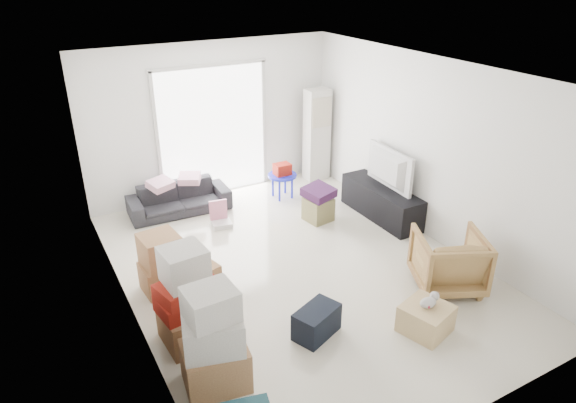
% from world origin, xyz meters
% --- Properties ---
extents(room_shell, '(4.98, 6.48, 3.18)m').
position_xyz_m(room_shell, '(0.00, 0.00, 1.35)').
color(room_shell, beige).
rests_on(room_shell, ground).
extents(sliding_door, '(2.10, 0.04, 2.33)m').
position_xyz_m(sliding_door, '(0.00, 2.98, 1.24)').
color(sliding_door, white).
rests_on(sliding_door, room_shell).
extents(ac_tower, '(0.45, 0.30, 1.75)m').
position_xyz_m(ac_tower, '(1.95, 2.65, 0.88)').
color(ac_tower, beige).
rests_on(ac_tower, room_shell).
extents(tv_console, '(0.48, 1.60, 0.53)m').
position_xyz_m(tv_console, '(2.00, 0.70, 0.27)').
color(tv_console, black).
rests_on(tv_console, room_shell).
extents(television, '(0.70, 1.15, 0.15)m').
position_xyz_m(television, '(2.00, 0.70, 0.61)').
color(television, black).
rests_on(television, tv_console).
extents(sofa, '(1.70, 0.57, 0.66)m').
position_xyz_m(sofa, '(-0.86, 2.50, 0.33)').
color(sofa, '#28282E').
rests_on(sofa, room_shell).
extents(pillow_left, '(0.50, 0.46, 0.13)m').
position_xyz_m(pillow_left, '(-1.16, 2.47, 0.72)').
color(pillow_left, '#D89DB4').
rests_on(pillow_left, sofa).
extents(pillow_right, '(0.43, 0.40, 0.12)m').
position_xyz_m(pillow_right, '(-0.66, 2.49, 0.71)').
color(pillow_right, '#D89DB4').
rests_on(pillow_right, sofa).
extents(armchair, '(1.08, 1.05, 0.85)m').
position_xyz_m(armchair, '(1.48, -1.32, 0.42)').
color(armchair, tan).
rests_on(armchair, room_shell).
extents(box_stack_a, '(0.69, 0.60, 1.14)m').
position_xyz_m(box_stack_a, '(-1.80, -1.47, 0.51)').
color(box_stack_a, '#9E7447').
rests_on(box_stack_a, room_shell).
extents(box_stack_b, '(0.69, 0.61, 1.19)m').
position_xyz_m(box_stack_b, '(-1.80, -0.70, 0.51)').
color(box_stack_b, '#9E7447').
rests_on(box_stack_b, room_shell).
extents(box_stack_c, '(0.56, 0.50, 0.79)m').
position_xyz_m(box_stack_c, '(-1.77, 0.42, 0.38)').
color(box_stack_c, '#9E7447').
rests_on(box_stack_c, room_shell).
extents(loose_box, '(0.54, 0.54, 0.37)m').
position_xyz_m(loose_box, '(-1.38, 0.17, 0.19)').
color(loose_box, '#9E7447').
rests_on(loose_box, room_shell).
extents(duffel_bag, '(0.62, 0.50, 0.35)m').
position_xyz_m(duffel_bag, '(-0.51, -1.31, 0.17)').
color(duffel_bag, black).
rests_on(duffel_bag, room_shell).
extents(ottoman, '(0.45, 0.45, 0.39)m').
position_xyz_m(ottoman, '(1.02, 1.10, 0.20)').
color(ottoman, '#908554').
rests_on(ottoman, room_shell).
extents(blanket, '(0.53, 0.53, 0.14)m').
position_xyz_m(blanket, '(1.02, 1.10, 0.46)').
color(blanket, '#3A1B44').
rests_on(blanket, ottoman).
extents(kids_table, '(0.51, 0.51, 0.64)m').
position_xyz_m(kids_table, '(0.94, 2.17, 0.46)').
color(kids_table, '#1820D1').
rests_on(kids_table, room_shell).
extents(toy_walker, '(0.34, 0.31, 0.41)m').
position_xyz_m(toy_walker, '(-0.45, 1.71, 0.11)').
color(toy_walker, silver).
rests_on(toy_walker, room_shell).
extents(wood_crate, '(0.62, 0.62, 0.33)m').
position_xyz_m(wood_crate, '(0.62, -1.87, 0.17)').
color(wood_crate, tan).
rests_on(wood_crate, room_shell).
extents(plush_bunny, '(0.28, 0.16, 0.14)m').
position_xyz_m(plush_bunny, '(0.65, -1.86, 0.40)').
color(plush_bunny, '#B2ADA8').
rests_on(plush_bunny, wood_crate).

